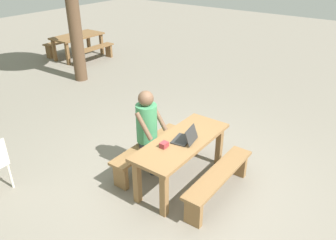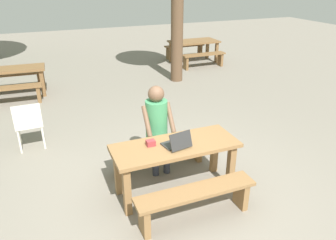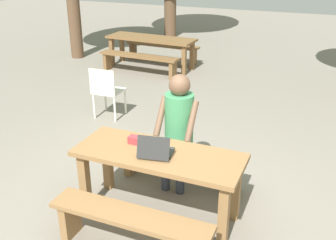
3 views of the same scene
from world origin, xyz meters
TOP-DOWN VIEW (x-y plane):
  - ground_plane at (0.00, 0.00)m, footprint 30.00×30.00m
  - picnic_table_front at (0.00, 0.00)m, footprint 1.69×0.67m
  - bench_near at (0.00, -0.64)m, footprint 1.52×0.30m
  - bench_far at (0.00, 0.64)m, footprint 1.52×0.30m
  - laptop at (-0.00, -0.06)m, footprint 0.36×0.35m
  - small_pouch at (-0.31, 0.09)m, footprint 0.12×0.09m
  - person_seated at (-0.03, 0.61)m, footprint 0.43×0.42m
  - picnic_table_rear at (3.40, 6.36)m, footprint 1.61×0.85m
  - bench_rear_south at (3.40, 5.63)m, footprint 1.45×0.30m
  - bench_rear_north at (3.40, 7.09)m, footprint 1.45×0.30m

SIDE VIEW (x-z plane):
  - ground_plane at x=0.00m, z-range 0.00..0.00m
  - bench_near at x=0.00m, z-range 0.10..0.54m
  - bench_far at x=0.00m, z-range 0.10..0.54m
  - bench_rear_south at x=3.40m, z-range 0.10..0.56m
  - bench_rear_north at x=3.40m, z-range 0.10..0.56m
  - picnic_table_front at x=0.00m, z-range 0.24..0.97m
  - picnic_table_rear at x=3.40m, z-range 0.25..0.98m
  - small_pouch at x=-0.31m, z-range 0.73..0.81m
  - laptop at x=0.00m, z-range 0.67..0.91m
  - person_seated at x=-0.03m, z-range 0.12..1.47m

